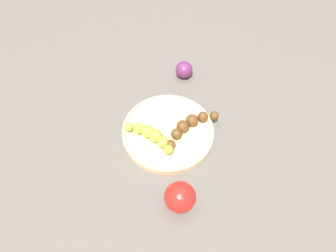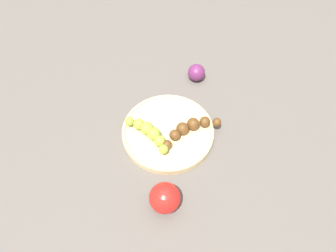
{
  "view_description": "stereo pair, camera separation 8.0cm",
  "coord_description": "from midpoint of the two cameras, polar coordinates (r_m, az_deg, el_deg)",
  "views": [
    {
      "loc": [
        0.34,
        -0.32,
        0.7
      ],
      "look_at": [
        0.0,
        0.0,
        0.04
      ],
      "focal_mm": 33.18,
      "sensor_mm": 36.0,
      "label": 1
    },
    {
      "loc": [
        0.39,
        -0.25,
        0.7
      ],
      "look_at": [
        0.0,
        0.0,
        0.04
      ],
      "focal_mm": 33.18,
      "sensor_mm": 36.0,
      "label": 2
    }
  ],
  "objects": [
    {
      "name": "ground_plane",
      "position": [
        0.84,
        2.75,
        -1.69
      ],
      "size": [
        2.4,
        2.4,
        0.0
      ],
      "primitive_type": "plane",
      "color": "#56514C"
    },
    {
      "name": "fruit_bowl",
      "position": [
        0.83,
        2.78,
        -1.23
      ],
      "size": [
        0.25,
        0.25,
        0.02
      ],
      "color": "#D1B784",
      "rests_on": "ground_plane"
    },
    {
      "name": "banana_overripe",
      "position": [
        0.81,
        6.75,
        -0.58
      ],
      "size": [
        0.06,
        0.17,
        0.03
      ],
      "rotation": [
        0.0,
        0.0,
        3.04
      ],
      "color": "#593819",
      "rests_on": "fruit_bowl"
    },
    {
      "name": "banana_green",
      "position": [
        0.79,
        -0.59,
        -1.35
      ],
      "size": [
        0.15,
        0.06,
        0.03
      ],
      "rotation": [
        0.0,
        0.0,
        1.8
      ],
      "color": "#8CAD38",
      "rests_on": "fruit_bowl"
    },
    {
      "name": "apple_red",
      "position": [
        0.71,
        2.72,
        -13.3
      ],
      "size": [
        0.07,
        0.07,
        0.07
      ],
      "primitive_type": "sphere",
      "color": "red",
      "rests_on": "ground_plane"
    },
    {
      "name": "plum_purple",
      "position": [
        0.95,
        7.68,
        9.54
      ],
      "size": [
        0.05,
        0.05,
        0.05
      ],
      "primitive_type": "sphere",
      "color": "#662659",
      "rests_on": "ground_plane"
    }
  ]
}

